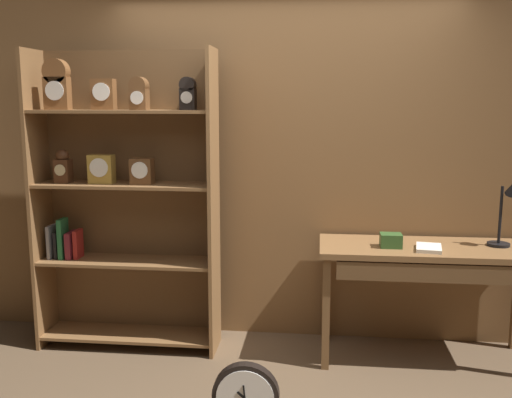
{
  "coord_description": "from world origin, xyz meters",
  "views": [
    {
      "loc": [
        0.25,
        -2.94,
        1.79
      ],
      "look_at": [
        -0.15,
        0.73,
        1.15
      ],
      "focal_mm": 40.59,
      "sensor_mm": 36.0,
      "label": 1
    }
  ],
  "objects_px": {
    "desk_lamp": "(509,204)",
    "toolbox_small": "(391,240)",
    "workbench": "(428,261)",
    "bookshelf": "(122,195)",
    "open_repair_manual": "(429,248)",
    "round_clock_large": "(246,398)"
  },
  "relations": [
    {
      "from": "bookshelf",
      "to": "round_clock_large",
      "type": "xyz_separation_m",
      "value": [
        1.03,
        -1.09,
        -0.91
      ]
    },
    {
      "from": "desk_lamp",
      "to": "open_repair_manual",
      "type": "distance_m",
      "value": 0.62
    },
    {
      "from": "toolbox_small",
      "to": "open_repair_manual",
      "type": "distance_m",
      "value": 0.25
    },
    {
      "from": "bookshelf",
      "to": "round_clock_large",
      "type": "bearing_deg",
      "value": -46.51
    },
    {
      "from": "desk_lamp",
      "to": "round_clock_large",
      "type": "xyz_separation_m",
      "value": [
        -1.63,
        -1.09,
        -0.9
      ]
    },
    {
      "from": "bookshelf",
      "to": "desk_lamp",
      "type": "height_order",
      "value": "bookshelf"
    },
    {
      "from": "round_clock_large",
      "to": "workbench",
      "type": "bearing_deg",
      "value": 43.0
    },
    {
      "from": "workbench",
      "to": "desk_lamp",
      "type": "xyz_separation_m",
      "value": [
        0.52,
        0.05,
        0.39
      ]
    },
    {
      "from": "workbench",
      "to": "toolbox_small",
      "type": "relative_size",
      "value": 10.32
    },
    {
      "from": "toolbox_small",
      "to": "open_repair_manual",
      "type": "height_order",
      "value": "toolbox_small"
    },
    {
      "from": "bookshelf",
      "to": "open_repair_manual",
      "type": "height_order",
      "value": "bookshelf"
    },
    {
      "from": "bookshelf",
      "to": "open_repair_manual",
      "type": "relative_size",
      "value": 9.71
    },
    {
      "from": "workbench",
      "to": "toolbox_small",
      "type": "distance_m",
      "value": 0.3
    },
    {
      "from": "open_repair_manual",
      "to": "workbench",
      "type": "bearing_deg",
      "value": 87.98
    },
    {
      "from": "workbench",
      "to": "open_repair_manual",
      "type": "bearing_deg",
      "value": -101.32
    },
    {
      "from": "workbench",
      "to": "round_clock_large",
      "type": "distance_m",
      "value": 1.61
    },
    {
      "from": "workbench",
      "to": "desk_lamp",
      "type": "distance_m",
      "value": 0.65
    },
    {
      "from": "desk_lamp",
      "to": "toolbox_small",
      "type": "height_order",
      "value": "desk_lamp"
    },
    {
      "from": "desk_lamp",
      "to": "toolbox_small",
      "type": "xyz_separation_m",
      "value": [
        -0.77,
        -0.08,
        -0.25
      ]
    },
    {
      "from": "bookshelf",
      "to": "workbench",
      "type": "height_order",
      "value": "bookshelf"
    },
    {
      "from": "workbench",
      "to": "bookshelf",
      "type": "bearing_deg",
      "value": 178.77
    },
    {
      "from": "open_repair_manual",
      "to": "toolbox_small",
      "type": "bearing_deg",
      "value": 178.45
    }
  ]
}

